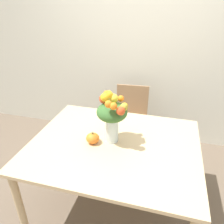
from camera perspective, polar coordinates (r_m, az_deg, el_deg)
ground_plane at (r=2.36m, az=0.49°, el=-22.53°), size 12.00×12.00×0.00m
wall_back at (r=2.87m, az=7.89°, el=18.07°), size 8.00×0.06×2.70m
dining_table at (r=1.91m, az=0.57°, el=-9.96°), size 1.41×1.14×0.73m
flower_vase at (r=1.76m, az=0.00°, el=-0.62°), size 0.25×0.27×0.45m
pumpkin at (r=1.85m, az=-5.05°, el=-6.82°), size 0.11×0.11×0.10m
dining_chair_near_window at (r=2.76m, az=4.86°, el=-1.89°), size 0.45×0.45×0.86m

